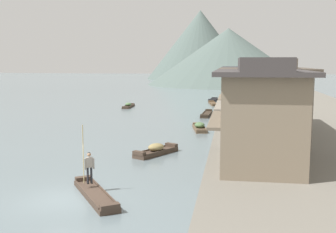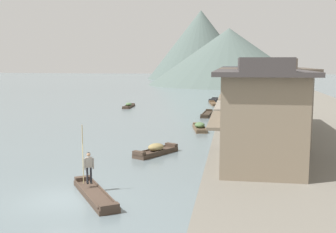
# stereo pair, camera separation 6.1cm
# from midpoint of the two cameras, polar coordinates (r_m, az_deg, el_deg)

# --- Properties ---
(ground_plane) EXTENTS (400.00, 400.00, 0.00)m
(ground_plane) POSITION_cam_midpoint_polar(r_m,az_deg,el_deg) (21.02, -14.22, -10.94)
(ground_plane) COLOR slate
(riverbank_right) EXTENTS (18.00, 110.00, 0.64)m
(riverbank_right) POSITION_cam_midpoint_polar(r_m,az_deg,el_deg) (49.28, 17.56, -0.06)
(riverbank_right) COLOR #6B665B
(riverbank_right) RESTS_ON ground
(boat_foreground_poled) EXTENTS (3.63, 4.75, 0.44)m
(boat_foreground_poled) POSITION_cam_midpoint_polar(r_m,az_deg,el_deg) (20.88, -10.03, -10.54)
(boat_foreground_poled) COLOR #423328
(boat_foreground_poled) RESTS_ON ground
(boatman_person) EXTENTS (0.49, 0.41, 3.04)m
(boatman_person) POSITION_cam_midpoint_polar(r_m,az_deg,el_deg) (21.48, -10.89, -6.41)
(boatman_person) COLOR black
(boatman_person) RESTS_ON boat_foreground_poled
(boat_moored_nearest) EXTENTS (1.79, 5.54, 0.37)m
(boat_moored_nearest) POSITION_cam_midpoint_polar(r_m,az_deg,el_deg) (64.16, 6.17, 1.78)
(boat_moored_nearest) COLOR brown
(boat_moored_nearest) RESTS_ON ground
(boat_moored_second) EXTENTS (1.13, 4.64, 0.67)m
(boat_moored_second) POSITION_cam_midpoint_polar(r_m,az_deg,el_deg) (60.06, -5.49, 1.49)
(boat_moored_second) COLOR #423328
(boat_moored_second) RESTS_ON ground
(boat_moored_third) EXTENTS (1.52, 3.68, 0.47)m
(boat_moored_third) POSITION_cam_midpoint_polar(r_m,az_deg,el_deg) (69.80, 6.18, 2.28)
(boat_moored_third) COLOR #232326
(boat_moored_third) RESTS_ON ground
(boat_moored_far) EXTENTS (1.23, 5.72, 0.47)m
(boat_moored_far) POSITION_cam_midpoint_polar(r_m,az_deg,el_deg) (51.04, 5.28, 0.32)
(boat_moored_far) COLOR #33281E
(boat_moored_far) RESTS_ON ground
(boat_midriver_drifting) EXTENTS (1.83, 4.53, 0.74)m
(boat_midriver_drifting) POSITION_cam_midpoint_polar(r_m,az_deg,el_deg) (40.28, 4.31, -1.47)
(boat_midriver_drifting) COLOR brown
(boat_midriver_drifting) RESTS_ON ground
(boat_midriver_upstream) EXTENTS (2.82, 3.87, 0.80)m
(boat_midriver_upstream) POSITION_cam_midpoint_polar(r_m,az_deg,el_deg) (29.63, -1.71, -4.68)
(boat_midriver_upstream) COLOR #423328
(boat_midriver_upstream) RESTS_ON ground
(house_waterfront_nearest) EXTENTS (5.48, 8.16, 6.14)m
(house_waterfront_nearest) POSITION_cam_midpoint_polar(r_m,az_deg,el_deg) (24.32, 12.49, 0.43)
(house_waterfront_nearest) COLOR #7F705B
(house_waterfront_nearest) RESTS_ON riverbank_right
(house_waterfront_second) EXTENTS (7.00, 7.75, 6.14)m
(house_waterfront_second) POSITION_cam_midpoint_polar(r_m,az_deg,el_deg) (31.98, 13.01, 2.10)
(house_waterfront_second) COLOR gray
(house_waterfront_second) RESTS_ON riverbank_right
(house_waterfront_tall) EXTENTS (6.65, 7.26, 6.14)m
(house_waterfront_tall) POSITION_cam_midpoint_polar(r_m,az_deg,el_deg) (39.03, 12.02, 3.10)
(house_waterfront_tall) COLOR gray
(house_waterfront_tall) RESTS_ON riverbank_right
(hill_far_west) EXTENTS (45.31, 45.31, 15.71)m
(hill_far_west) POSITION_cam_midpoint_polar(r_m,az_deg,el_deg) (118.99, 8.24, 8.14)
(hill_far_west) COLOR #4C5B56
(hill_far_west) RESTS_ON ground
(hill_far_centre) EXTENTS (39.42, 39.42, 25.22)m
(hill_far_centre) POSITION_cam_midpoint_polar(r_m,az_deg,el_deg) (157.16, 4.41, 9.79)
(hill_far_centre) COLOR #4C5B56
(hill_far_centre) RESTS_ON ground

